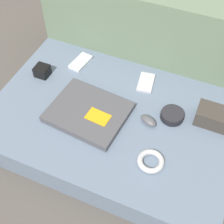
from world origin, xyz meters
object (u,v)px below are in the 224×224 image
object	(u,v)px
phone_black	(81,62)
laptop	(88,112)
computer_mouse	(149,121)
speaker_puck	(172,115)
phone_silver	(146,82)
charger_brick	(42,71)
camera_pouch	(214,117)

from	to	relation	value
phone_black	laptop	bearing A→B (deg)	-48.79
laptop	phone_black	size ratio (longest dim) A/B	2.61
computer_mouse	speaker_puck	xyz separation A→B (m)	(0.08, 0.06, -0.00)
computer_mouse	speaker_puck	distance (m)	0.10
laptop	computer_mouse	xyz separation A→B (m)	(0.23, 0.05, 0.00)
phone_silver	charger_brick	size ratio (longest dim) A/B	2.06
computer_mouse	camera_pouch	size ratio (longest dim) A/B	0.59
speaker_puck	charger_brick	xyz separation A→B (m)	(-0.59, 0.01, 0.01)
phone_black	camera_pouch	distance (m)	0.63
computer_mouse	speaker_puck	size ratio (longest dim) A/B	0.86
speaker_puck	camera_pouch	distance (m)	0.16
camera_pouch	charger_brick	distance (m)	0.74
laptop	camera_pouch	size ratio (longest dim) A/B	2.35
laptop	computer_mouse	size ratio (longest dim) A/B	3.96
camera_pouch	phone_black	bearing A→B (deg)	170.76
laptop	phone_silver	size ratio (longest dim) A/B	2.58
computer_mouse	camera_pouch	world-z (taller)	camera_pouch
speaker_puck	phone_black	world-z (taller)	speaker_puck
laptop	speaker_puck	world-z (taller)	laptop
camera_pouch	charger_brick	size ratio (longest dim) A/B	2.26
computer_mouse	charger_brick	world-z (taller)	charger_brick
laptop	charger_brick	world-z (taller)	charger_brick
laptop	camera_pouch	distance (m)	0.48
phone_silver	camera_pouch	xyz separation A→B (m)	(0.31, -0.10, 0.03)
laptop	phone_silver	bearing A→B (deg)	64.51
computer_mouse	phone_black	size ratio (longest dim) A/B	0.66
computer_mouse	charger_brick	bearing A→B (deg)	-164.16
charger_brick	phone_black	bearing A→B (deg)	48.23
phone_silver	phone_black	distance (m)	0.32
laptop	computer_mouse	bearing A→B (deg)	18.54
computer_mouse	camera_pouch	bearing A→B (deg)	47.51
camera_pouch	charger_brick	bearing A→B (deg)	-177.52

